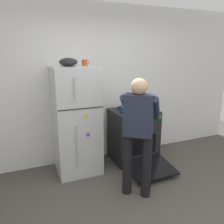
# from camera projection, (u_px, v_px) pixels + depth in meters

# --- Properties ---
(ground) EXTENTS (8.00, 8.00, 0.00)m
(ground) POSITION_uv_depth(u_px,v_px,m) (156.00, 223.00, 2.60)
(ground) COLOR #4C4742
(kitchen_wall_back) EXTENTS (6.00, 0.10, 2.70)m
(kitchen_wall_back) POSITION_uv_depth(u_px,v_px,m) (98.00, 85.00, 4.00)
(kitchen_wall_back) COLOR white
(kitchen_wall_back) RESTS_ON ground
(refrigerator) EXTENTS (0.68, 0.72, 1.70)m
(refrigerator) POSITION_uv_depth(u_px,v_px,m) (76.00, 121.00, 3.60)
(refrigerator) COLOR silver
(refrigerator) RESTS_ON ground
(stove_range) EXTENTS (0.76, 1.23, 0.93)m
(stove_range) POSITION_uv_depth(u_px,v_px,m) (133.00, 136.00, 4.07)
(stove_range) COLOR black
(stove_range) RESTS_ON ground
(person_cook) EXTENTS (0.70, 0.75, 1.60)m
(person_cook) POSITION_uv_depth(u_px,v_px,m) (138.00, 127.00, 2.94)
(person_cook) COLOR black
(person_cook) RESTS_ON ground
(red_pot) EXTENTS (0.34, 0.24, 0.10)m
(red_pot) POSITION_uv_depth(u_px,v_px,m) (127.00, 108.00, 3.84)
(red_pot) COLOR #19479E
(red_pot) RESTS_ON stove_range
(coffee_mug) EXTENTS (0.11, 0.08, 0.10)m
(coffee_mug) POSITION_uv_depth(u_px,v_px,m) (85.00, 63.00, 3.48)
(coffee_mug) COLOR #B24C1E
(coffee_mug) RESTS_ON refrigerator
(mixing_bowl) EXTENTS (0.27, 0.27, 0.12)m
(mixing_bowl) POSITION_uv_depth(u_px,v_px,m) (68.00, 62.00, 3.34)
(mixing_bowl) COLOR black
(mixing_bowl) RESTS_ON refrigerator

